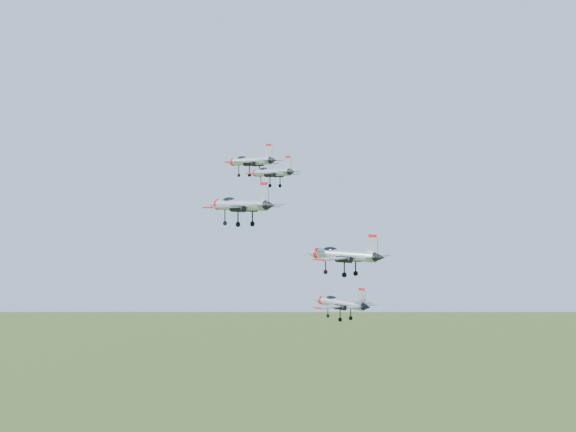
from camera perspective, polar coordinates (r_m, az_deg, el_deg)
The scene contains 5 objects.
jet_lead at distance 145.08m, azimuth -2.75°, elevation 3.92°, with size 13.62×11.38×3.64m.
jet_left_high at distance 126.96m, azimuth -1.24°, elevation 3.13°, with size 11.40×9.62×3.07m.
jet_right_high at distance 106.85m, azimuth -3.51°, elevation 0.82°, with size 13.80×11.59×3.70m.
jet_left_low at distance 122.88m, azimuth 3.72°, elevation -6.17°, with size 12.42×10.49×3.35m.
jet_right_low at distance 103.39m, azimuth 3.89°, elevation -2.76°, with size 13.09×10.88×3.50m.
Camera 1 is at (69.39, -98.97, 149.05)m, focal length 50.00 mm.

